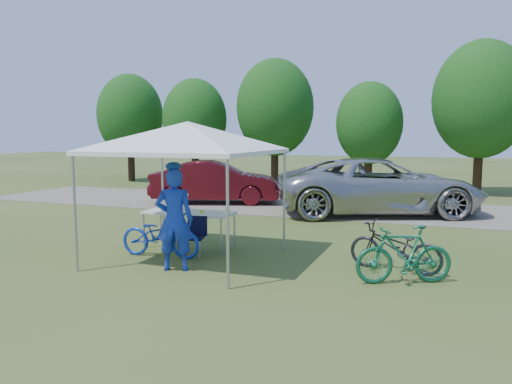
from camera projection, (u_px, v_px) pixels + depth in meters
ground at (190, 259)px, 9.95m from camera, size 100.00×100.00×0.00m
gravel_strip at (299, 206)px, 17.38m from camera, size 24.00×5.00×0.02m
canopy at (188, 125)px, 9.64m from camera, size 4.53×4.53×3.00m
treeline at (329, 111)px, 22.70m from camera, size 24.89×4.28×6.30m
folding_table at (189, 214)px, 10.86m from camera, size 1.96×0.82×0.81m
folding_chair at (195, 233)px, 10.21m from camera, size 0.50×0.52×0.81m
cooler at (174, 202)px, 10.96m from camera, size 0.52×0.35×0.38m
ice_cream_cup at (202, 211)px, 10.69m from camera, size 0.08×0.08×0.06m
cyclist at (175, 220)px, 9.06m from camera, size 0.80×0.65×1.87m
bike_blue at (160, 235)px, 10.09m from camera, size 1.74×0.68×0.90m
bike_green at (404, 255)px, 8.28m from camera, size 1.68×1.11×0.98m
bike_dark at (395, 247)px, 9.03m from camera, size 1.80×0.98×0.90m
minivan at (379, 186)px, 15.47m from camera, size 6.91×4.99×1.75m
sedan at (215, 182)px, 17.97m from camera, size 4.86×3.00×1.51m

